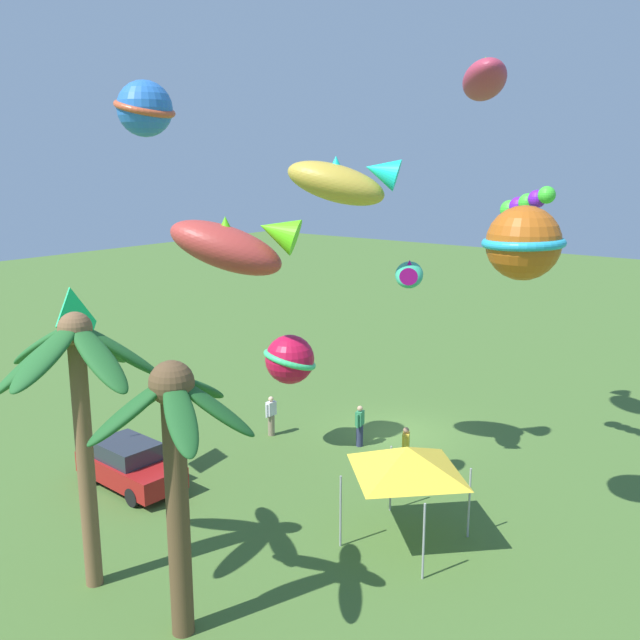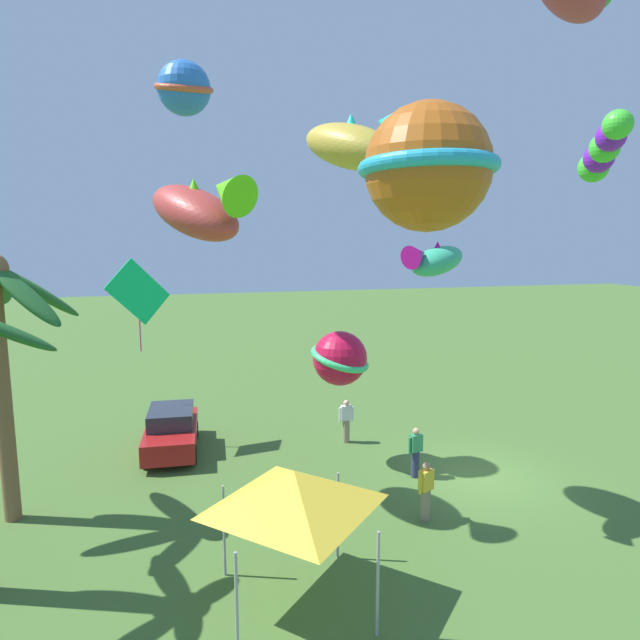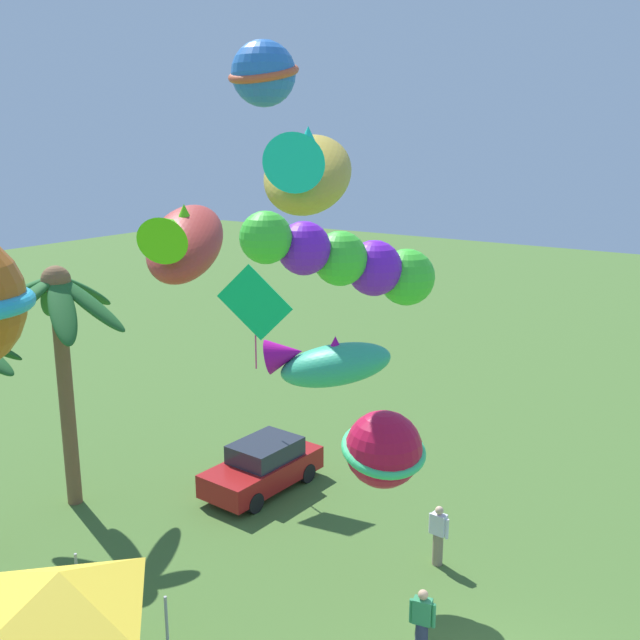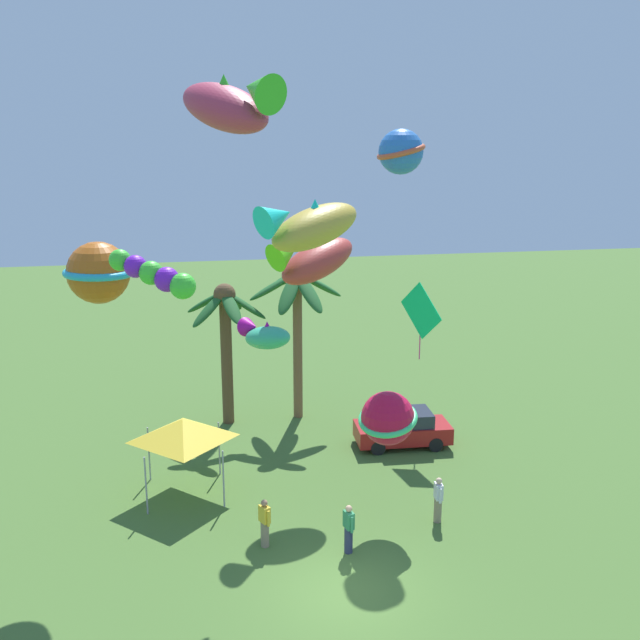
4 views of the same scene
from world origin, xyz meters
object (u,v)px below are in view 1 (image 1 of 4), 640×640
palm_tree_0 (77,378)px  festival_tent (407,460)px  parked_car_0 (130,465)px  kite_ball_1 (523,243)px  kite_fish_0 (233,245)px  kite_ball_6 (290,359)px  spectator_1 (360,426)px  spectator_0 (406,449)px  kite_diamond_5 (77,325)px  kite_fish_2 (484,79)px  spectator_2 (271,416)px  kite_fish_3 (409,274)px  palm_tree_1 (175,441)px  kite_ball_8 (145,109)px  kite_tube_4 (525,204)px  kite_fish_7 (342,181)px

palm_tree_0 → festival_tent: size_ratio=2.47×
parked_car_0 → festival_tent: 9.48m
kite_ball_1 → kite_fish_0: bearing=22.8°
kite_ball_6 → spectator_1: bearing=-132.1°
spectator_0 → kite_diamond_5: 11.58m
kite_fish_2 → spectator_2: bearing=25.4°
spectator_1 → kite_ball_6: (1.76, 1.95, 2.71)m
palm_tree_0 → parked_car_0: bearing=-47.3°
parked_car_0 → spectator_1: bearing=-119.1°
festival_tent → kite_ball_1: bearing=-145.0°
palm_tree_0 → spectator_1: bearing=-91.6°
spectator_1 → kite_fish_3: 6.55m
palm_tree_0 → palm_tree_1: palm_tree_0 is taller
spectator_0 → festival_tent: festival_tent is taller
palm_tree_0 → parked_car_0: 7.30m
spectator_1 → kite_ball_1: kite_ball_1 is taller
palm_tree_0 → spectator_2: bearing=-73.5°
palm_tree_1 → kite_ball_8: bearing=-37.1°
kite_ball_1 → kite_fish_2: kite_fish_2 is taller
kite_ball_8 → parked_car_0: bearing=50.1°
kite_fish_3 → kite_tube_4: kite_tube_4 is taller
festival_tent → kite_fish_2: 12.77m
kite_fish_3 → spectator_0: bearing=139.5°
kite_fish_7 → festival_tent: bearing=147.7°
kite_fish_2 → spectator_0: bearing=72.1°
kite_tube_4 → kite_fish_7: (4.53, 3.74, 0.72)m
kite_fish_0 → kite_ball_6: size_ratio=1.49×
kite_fish_3 → kite_fish_7: size_ratio=0.57×
spectator_1 → parked_car_0: bearing=60.9°
spectator_2 → kite_tube_4: (-8.64, -2.67, 8.34)m
kite_diamond_5 → kite_ball_1: bearing=-157.6°
spectator_0 → kite_ball_8: (5.90, 5.71, 11.18)m
parked_car_0 → kite_ball_1: bearing=-160.1°
kite_fish_0 → kite_diamond_5: (4.92, 1.97, -2.67)m
kite_fish_2 → kite_ball_8: bearing=51.4°
spectator_1 → spectator_0: bearing=161.3°
palm_tree_1 → kite_diamond_5: 8.52m
palm_tree_0 → kite_tube_4: 14.58m
spectator_1 → kite_fish_3: bearing=162.6°
palm_tree_1 → palm_tree_0: bearing=2.9°
kite_ball_1 → kite_ball_6: (8.92, -1.34, -4.92)m
palm_tree_1 → kite_ball_1: 9.86m
palm_tree_1 → kite_ball_6: (4.66, -9.38, -1.11)m
palm_tree_0 → kite_ball_1: size_ratio=2.74×
spectator_2 → kite_fish_7: size_ratio=0.41×
kite_ball_6 → kite_fish_7: 6.84m
spectator_1 → kite_fish_3: size_ratio=0.71×
festival_tent → kite_fish_2: kite_fish_2 is taller
spectator_0 → festival_tent: 4.99m
spectator_0 → spectator_1: 2.63m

